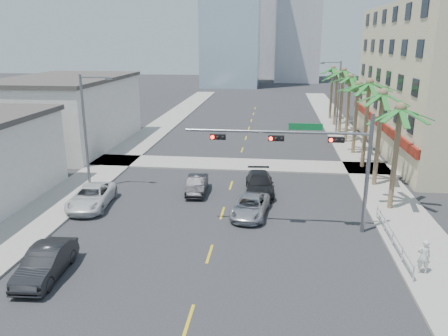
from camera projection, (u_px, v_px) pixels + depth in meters
name	position (u px, v px, depth m)	size (l,w,h in m)	color
ground	(197.00, 294.00, 20.54)	(260.00, 260.00, 0.00)	#262628
sidewalk_right	(372.00, 175.00, 38.24)	(4.00, 120.00, 0.15)	gray
sidewalk_left	(108.00, 166.00, 40.89)	(4.00, 120.00, 0.15)	gray
sidewalk_cross	(237.00, 164.00, 41.47)	(80.00, 4.00, 0.15)	gray
building_left_far	(67.00, 114.00, 48.34)	(11.00, 18.00, 7.20)	beige
tower_far_center	(257.00, 7.00, 133.99)	(16.00, 16.00, 42.00)	#ADADB2
traffic_signal_mast	(314.00, 152.00, 26.04)	(11.12, 0.54, 7.20)	slate
palm_tree_0	(401.00, 109.00, 28.68)	(4.80, 4.80, 7.80)	brown
palm_tree_1	(383.00, 94.00, 33.53)	(4.80, 4.80, 8.16)	brown
palm_tree_2	(370.00, 83.00, 38.38)	(4.80, 4.80, 8.52)	brown
palm_tree_3	(358.00, 85.00, 43.54)	(4.80, 4.80, 7.80)	brown
palm_tree_4	(350.00, 78.00, 48.39)	(4.80, 4.80, 8.16)	brown
palm_tree_5	(344.00, 71.00, 53.24)	(4.80, 4.80, 8.52)	brown
palm_tree_6	(338.00, 74.00, 58.40)	(4.80, 4.80, 7.80)	brown
palm_tree_7	(333.00, 69.00, 63.25)	(4.80, 4.80, 8.16)	brown
streetlight_left	(87.00, 126.00, 33.65)	(2.55, 0.25, 9.00)	slate
streetlight_right	(337.00, 93.00, 54.08)	(2.55, 0.25, 9.00)	slate
guardrail	(393.00, 237.00, 24.92)	(0.08, 8.08, 1.00)	silver
car_parked_mid	(46.00, 263.00, 21.83)	(1.63, 4.67, 1.54)	black
car_parked_far	(92.00, 197.00, 31.03)	(2.49, 5.39, 1.50)	silver
car_lane_left	(197.00, 185.00, 33.84)	(1.42, 4.09, 1.35)	black
car_lane_center	(250.00, 206.00, 29.52)	(2.18, 4.73, 1.31)	#B5B5BA
car_lane_right	(259.00, 184.00, 33.79)	(2.11, 5.19, 1.51)	black
pedestrian	(424.00, 256.00, 21.87)	(0.65, 0.43, 1.79)	silver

